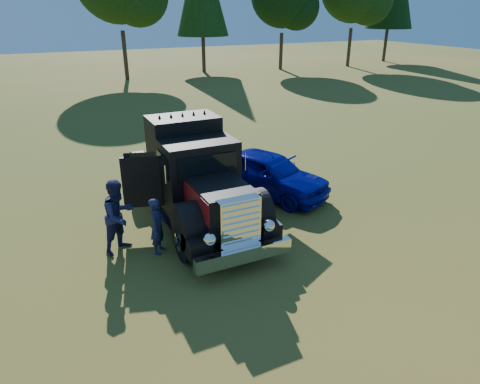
% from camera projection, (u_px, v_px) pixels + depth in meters
% --- Properties ---
extents(ground, '(120.00, 120.00, 0.00)m').
position_uv_depth(ground, '(209.00, 235.00, 12.22)').
color(ground, '#375017').
rests_on(ground, ground).
extents(diamond_t_truck, '(3.34, 7.16, 3.00)m').
position_uv_depth(diamond_t_truck, '(195.00, 180.00, 12.66)').
color(diamond_t_truck, black).
rests_on(diamond_t_truck, ground).
extents(hotrod_coupe, '(3.50, 4.73, 1.89)m').
position_uv_depth(hotrod_coupe, '(267.00, 173.00, 14.66)').
color(hotrod_coupe, '#0707A6').
rests_on(hotrod_coupe, ground).
extents(spectator_near, '(0.62, 0.67, 1.54)m').
position_uv_depth(spectator_near, '(158.00, 226.00, 11.07)').
color(spectator_near, '#1B2240').
rests_on(spectator_near, ground).
extents(spectator_far, '(1.22, 1.16, 2.00)m').
position_uv_depth(spectator_far, '(119.00, 216.00, 11.10)').
color(spectator_far, '#1F2B48').
rests_on(spectator_far, ground).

